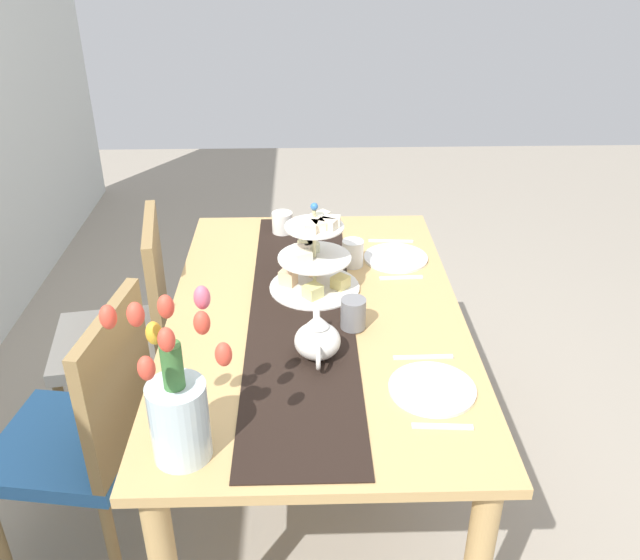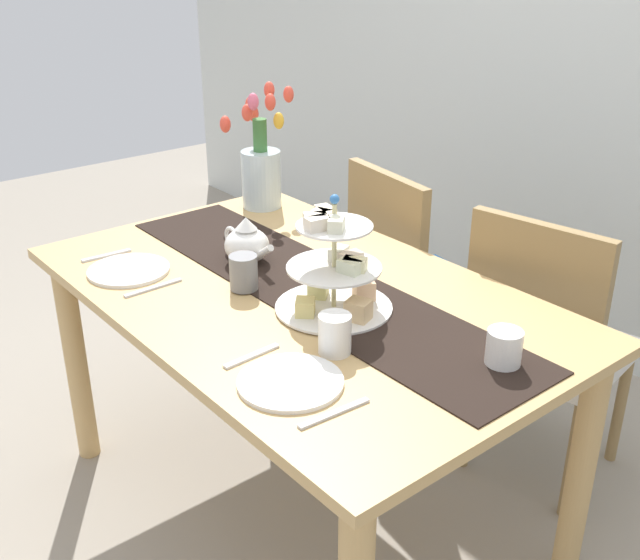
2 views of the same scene
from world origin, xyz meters
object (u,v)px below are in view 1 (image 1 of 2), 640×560
object	(u,v)px
dining_table	(316,342)
chair_right	(130,325)
cream_jug	(282,223)
knife_right	(391,241)
mug_grey	(353,313)
tulip_vase	(178,405)
chair_left	(88,429)
dinner_plate_right	(396,258)
teapot	(317,340)
fork_right	(401,278)
mug_white_text	(353,253)
dinner_plate_left	(432,389)
knife_left	(423,357)
tiered_cake_stand	(314,260)
fork_left	(442,426)

from	to	relation	value
dining_table	chair_right	bearing A→B (deg)	64.08
dining_table	cream_jug	xyz separation A→B (m)	(0.59, 0.12, 0.15)
knife_right	mug_grey	xyz separation A→B (m)	(-0.60, 0.19, 0.05)
tulip_vase	knife_right	world-z (taller)	tulip_vase
chair_left	tulip_vase	bearing A→B (deg)	-135.95
dinner_plate_right	tulip_vase	bearing A→B (deg)	147.60
teapot	fork_right	bearing A→B (deg)	-33.32
chair_right	dinner_plate_right	world-z (taller)	chair_right
dining_table	dinner_plate_right	xyz separation A→B (m)	(0.36, -0.30, 0.12)
cream_jug	fork_right	distance (m)	0.56
dining_table	chair_left	distance (m)	0.74
chair_right	dinner_plate_right	bearing A→B (deg)	-88.59
tulip_vase	mug_white_text	xyz separation A→B (m)	(0.93, -0.46, -0.10)
teapot	dinner_plate_left	xyz separation A→B (m)	(-0.16, -0.30, -0.05)
teapot	cream_jug	bearing A→B (deg)	7.90
dining_table	knife_left	world-z (taller)	knife_left
tiered_cake_stand	knife_left	size ratio (longest dim) A/B	1.79
teapot	knife_right	xyz separation A→B (m)	(0.74, -0.30, -0.06)
dining_table	fork_right	distance (m)	0.38
chair_left	knife_right	bearing A→B (deg)	-53.11
fork_left	mug_grey	world-z (taller)	mug_grey
chair_right	cream_jug	xyz separation A→B (m)	(0.26, -0.57, 0.29)
knife_left	fork_right	distance (m)	0.47
tiered_cake_stand	mug_grey	xyz separation A→B (m)	(-0.25, -0.11, -0.05)
tulip_vase	fork_left	world-z (taller)	tulip_vase
cream_jug	mug_grey	distance (m)	0.72
tiered_cake_stand	dinner_plate_right	xyz separation A→B (m)	(0.21, -0.30, -0.10)
fork_right	dining_table	bearing A→B (deg)	125.64
cream_jug	dinner_plate_right	world-z (taller)	cream_jug
chair_right	knife_right	distance (m)	1.03
knife_right	chair_left	bearing A→B (deg)	126.89
chair_right	tiered_cake_stand	distance (m)	0.79
dinner_plate_left	teapot	bearing A→B (deg)	62.06
knife_right	mug_grey	bearing A→B (deg)	162.55
teapot	chair_left	bearing A→B (deg)	89.71
fork_right	dinner_plate_right	bearing A→B (deg)	0.00
chair_left	mug_white_text	distance (m)	1.04
chair_right	dinner_plate_right	xyz separation A→B (m)	(0.02, -0.99, 0.25)
dinner_plate_right	chair_left	bearing A→B (deg)	121.11
dinner_plate_left	knife_left	xyz separation A→B (m)	(0.15, 0.00, -0.00)
dining_table	mug_white_text	distance (m)	0.38
fork_right	knife_right	bearing A→B (deg)	0.00
dinner_plate_right	dinner_plate_left	bearing A→B (deg)	180.00
tiered_cake_stand	fork_right	bearing A→B (deg)	-78.62
chair_left	tulip_vase	xyz separation A→B (m)	(-0.38, -0.37, 0.39)
chair_left	tulip_vase	distance (m)	0.66
tulip_vase	dining_table	bearing A→B (deg)	-27.49
mug_grey	knife_left	bearing A→B (deg)	-130.60
dinner_plate_right	teapot	bearing A→B (deg)	153.53
tulip_vase	dinner_plate_left	size ratio (longest dim) A/B	1.83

